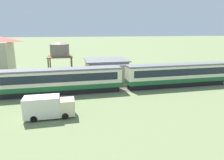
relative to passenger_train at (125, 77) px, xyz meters
name	(u,v)px	position (x,y,z in m)	size (l,w,h in m)	color
ground_plane	(164,87)	(7.78, 0.11, -2.37)	(600.00, 600.00, 0.00)	#707F51
passenger_train	(125,77)	(0.00, 0.00, 0.00)	(84.11, 2.91, 4.28)	#1E6033
railway_track	(97,91)	(-5.04, 0.00, -2.37)	(137.11, 3.60, 0.04)	#665B51
station_building	(106,69)	(-1.77, 8.62, -0.19)	(9.06, 9.04, 4.32)	beige
water_tower	(60,50)	(-11.33, 8.99, 4.11)	(4.97, 4.97, 8.19)	brown
delivery_truck_cream	(48,107)	(-12.48, -9.50, -0.99)	(5.97, 2.17, 2.72)	beige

